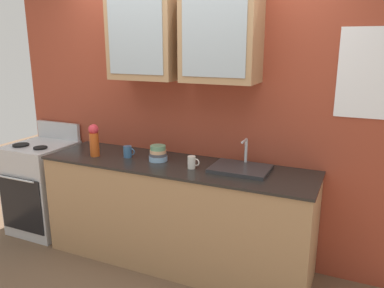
{
  "coord_description": "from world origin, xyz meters",
  "views": [
    {
      "loc": [
        1.43,
        -2.8,
        1.93
      ],
      "look_at": [
        0.16,
        0.0,
        1.12
      ],
      "focal_mm": 35.96,
      "sensor_mm": 36.0,
      "label": 1
    }
  ],
  "objects_px": {
    "sink_faucet": "(240,168)",
    "vase": "(94,139)",
    "stove_range": "(44,187)",
    "cup_near_sink": "(192,162)",
    "cup_near_bowls": "(128,152)",
    "bowl_stack": "(158,154)"
  },
  "relations": [
    {
      "from": "sink_faucet",
      "to": "vase",
      "type": "xyz_separation_m",
      "value": [
        -1.34,
        -0.15,
        0.14
      ]
    },
    {
      "from": "stove_range",
      "to": "vase",
      "type": "bearing_deg",
      "value": -6.72
    },
    {
      "from": "cup_near_sink",
      "to": "cup_near_bowls",
      "type": "distance_m",
      "value": 0.66
    },
    {
      "from": "bowl_stack",
      "to": "cup_near_bowls",
      "type": "bearing_deg",
      "value": -175.36
    },
    {
      "from": "cup_near_sink",
      "to": "cup_near_bowls",
      "type": "relative_size",
      "value": 0.91
    },
    {
      "from": "stove_range",
      "to": "cup_near_bowls",
      "type": "height_order",
      "value": "stove_range"
    },
    {
      "from": "vase",
      "to": "cup_near_sink",
      "type": "bearing_deg",
      "value": 2.27
    },
    {
      "from": "sink_faucet",
      "to": "bowl_stack",
      "type": "height_order",
      "value": "sink_faucet"
    },
    {
      "from": "stove_range",
      "to": "bowl_stack",
      "type": "bearing_deg",
      "value": 0.85
    },
    {
      "from": "vase",
      "to": "cup_near_bowls",
      "type": "distance_m",
      "value": 0.33
    },
    {
      "from": "bowl_stack",
      "to": "vase",
      "type": "height_order",
      "value": "vase"
    },
    {
      "from": "bowl_stack",
      "to": "cup_near_sink",
      "type": "xyz_separation_m",
      "value": [
        0.36,
        -0.07,
        -0.01
      ]
    },
    {
      "from": "vase",
      "to": "sink_faucet",
      "type": "bearing_deg",
      "value": 6.53
    },
    {
      "from": "bowl_stack",
      "to": "stove_range",
      "type": "bearing_deg",
      "value": -179.15
    },
    {
      "from": "bowl_stack",
      "to": "cup_near_sink",
      "type": "bearing_deg",
      "value": -11.61
    },
    {
      "from": "stove_range",
      "to": "sink_faucet",
      "type": "relative_size",
      "value": 2.37
    },
    {
      "from": "vase",
      "to": "cup_near_sink",
      "type": "height_order",
      "value": "vase"
    },
    {
      "from": "stove_range",
      "to": "sink_faucet",
      "type": "distance_m",
      "value": 2.16
    },
    {
      "from": "sink_faucet",
      "to": "cup_near_sink",
      "type": "xyz_separation_m",
      "value": [
        -0.38,
        -0.12,
        0.03
      ]
    },
    {
      "from": "bowl_stack",
      "to": "cup_near_bowls",
      "type": "height_order",
      "value": "bowl_stack"
    },
    {
      "from": "stove_range",
      "to": "sink_faucet",
      "type": "height_order",
      "value": "sink_faucet"
    },
    {
      "from": "vase",
      "to": "cup_near_sink",
      "type": "xyz_separation_m",
      "value": [
        0.96,
        0.04,
        -0.1
      ]
    }
  ]
}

